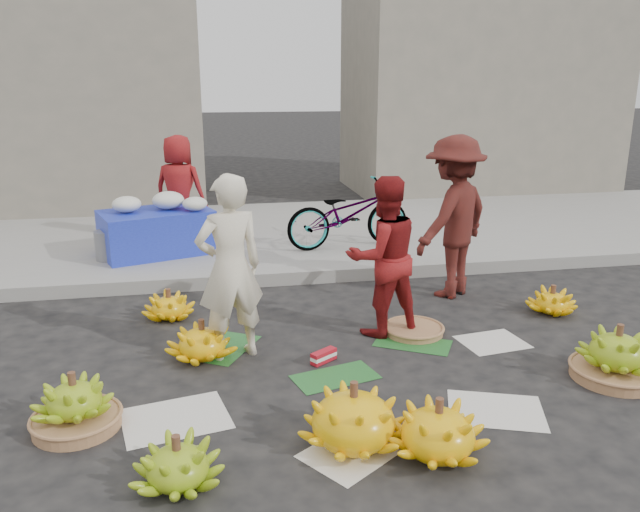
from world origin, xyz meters
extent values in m
plane|color=black|center=(0.00, 0.00, 0.00)|extent=(80.00, 80.00, 0.00)
cube|color=gray|center=(0.00, 2.20, 0.07)|extent=(40.00, 0.25, 0.15)
cube|color=gray|center=(0.00, 4.30, 0.06)|extent=(40.00, 4.00, 0.12)
cube|color=gray|center=(-4.00, 7.20, 2.00)|extent=(6.00, 3.00, 4.00)
cube|color=gray|center=(4.50, 7.70, 2.50)|extent=(5.00, 3.00, 5.00)
cylinder|color=#91603C|center=(-1.94, -0.60, 0.04)|extent=(0.57, 0.57, 0.09)
cylinder|color=#512F20|center=(-1.94, -0.60, 0.35)|extent=(0.05, 0.05, 0.12)
cylinder|color=#512F20|center=(-1.26, -1.34, 0.26)|extent=(0.05, 0.05, 0.12)
cylinder|color=#512F20|center=(-0.18, -1.14, 0.38)|extent=(0.05, 0.05, 0.12)
cylinder|color=#512F20|center=(0.30, -1.34, 0.33)|extent=(0.05, 0.05, 0.12)
cylinder|color=#91603C|center=(2.02, -0.61, 0.04)|extent=(0.65, 0.65, 0.09)
cylinder|color=#512F20|center=(2.02, -0.61, 0.39)|extent=(0.05, 0.05, 0.12)
cylinder|color=#512F20|center=(2.29, 0.76, 0.23)|extent=(0.05, 0.05, 0.12)
cylinder|color=#512F20|center=(-1.11, 0.35, 0.28)|extent=(0.05, 0.05, 0.12)
cylinder|color=#512F20|center=(-1.42, 1.31, 0.24)|extent=(0.05, 0.05, 0.12)
cylinder|color=#91603C|center=(0.78, 0.52, 0.03)|extent=(0.57, 0.57, 0.06)
cube|color=#AF1220|center=(-0.14, 0.08, 0.05)|extent=(0.24, 0.19, 0.10)
imported|color=#EBE1C6|center=(-0.86, 0.35, 0.77)|extent=(0.64, 0.51, 1.53)
imported|color=maroon|center=(0.50, 0.61, 0.72)|extent=(0.79, 0.66, 1.44)
imported|color=maroon|center=(1.50, 1.48, 0.85)|extent=(1.26, 1.15, 1.69)
cube|color=#1B2AB4|center=(-1.64, 3.31, 0.39)|extent=(1.50, 1.19, 0.54)
ellipsoid|color=silver|center=(-1.96, 3.25, 0.76)|extent=(0.35, 0.35, 0.19)
ellipsoid|color=silver|center=(-1.48, 3.36, 0.77)|extent=(0.39, 0.39, 0.22)
ellipsoid|color=silver|center=(-1.15, 3.20, 0.75)|extent=(0.30, 0.30, 0.17)
cylinder|color=slate|center=(-2.20, 3.12, 0.30)|extent=(0.31, 0.31, 0.36)
imported|color=maroon|center=(-1.35, 3.85, 0.83)|extent=(0.82, 0.68, 1.42)
imported|color=gray|center=(0.78, 3.17, 0.56)|extent=(0.84, 1.73, 0.87)
camera|label=1|loc=(-1.03, -4.50, 2.24)|focal=35.00mm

